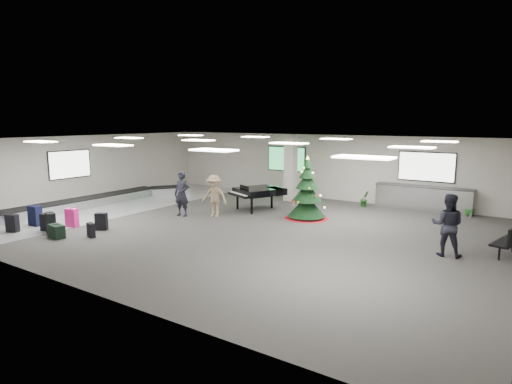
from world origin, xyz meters
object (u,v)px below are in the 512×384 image
Objects in this scene: service_counter at (423,198)px; traveler_b at (214,196)px; traveler_a at (182,194)px; pink_suitcase at (72,218)px; bench at (511,238)px; christmas_tree at (307,197)px; baggage_carousel at (104,200)px; potted_plant_right at (469,207)px; potted_plant_left at (364,199)px; traveler_bench at (448,225)px; grand_piano at (257,192)px.

traveler_b is (-6.83, -5.94, 0.32)m from service_counter.
traveler_a is 1.07× the size of traveler_b.
bench is (13.78, 4.89, 0.19)m from pink_suitcase.
christmas_tree is 1.48× the size of traveler_b.
baggage_carousel is at bearing 174.37° from traveler_a.
potted_plant_right is (9.88, 6.41, -0.53)m from traveler_a.
potted_plant_right is (14.69, 6.58, 0.18)m from baggage_carousel.
christmas_tree is (9.29, 2.61, 0.66)m from baggage_carousel.
christmas_tree is 6.72m from potted_plant_right.
bench is at bearing -38.06° from potted_plant_left.
service_counter is 2.57× the size of bench.
baggage_carousel is 16.10m from potted_plant_right.
traveler_bench is (12.20, 3.94, 0.57)m from pink_suitcase.
christmas_tree is at bearing 19.03° from grand_piano.
christmas_tree reaches higher than baggage_carousel.
traveler_a is at bearing -165.40° from traveler_b.
christmas_tree is 3.27× the size of potted_plant_right.
potted_plant_left is (1.15, 3.55, -0.50)m from christmas_tree.
traveler_a is at bearing -4.74° from traveler_bench.
grand_piano is at bearing -22.84° from traveler_bench.
traveler_b is 6.97m from potted_plant_left.
grand_piano is at bearing -154.97° from potted_plant_right.
service_counter is at bearing -78.61° from traveler_bench.
service_counter is 2.35× the size of traveler_b.
christmas_tree is 3.76m from potted_plant_left.
potted_plant_right is at bearing 122.16° from bench.
potted_plant_left is at bearing 155.23° from bench.
traveler_a reaches higher than pink_suitcase.
christmas_tree is 7.25m from bench.
potted_plant_right is at bearing 5.75° from potted_plant_left.
traveler_bench reaches higher than pink_suitcase.
traveler_a is at bearing 2.05° from baggage_carousel.
traveler_a is at bearing 46.29° from pink_suitcase.
bench is at bearing -1.41° from traveler_a.
traveler_bench is (14.87, 0.50, 0.71)m from baggage_carousel.
potted_plant_right reaches higher than pink_suitcase.
christmas_tree reaches higher than traveler_a.
service_counter is 2.20× the size of traveler_bench.
traveler_a is at bearing -133.25° from potted_plant_left.
service_counter is at bearing 13.52° from potted_plant_left.
potted_plant_right is at bearing -94.95° from traveler_bench.
christmas_tree is 1.38× the size of traveler_a.
potted_plant_right is (7.96, 3.72, -0.43)m from grand_piano.
service_counter is 6.56m from traveler_bench.
traveler_a is 2.37× the size of potted_plant_right.
baggage_carousel is 4.86m from traveler_a.
service_counter is 5.47× the size of potted_plant_left.
traveler_a reaches higher than potted_plant_left.
baggage_carousel is at bearing -149.47° from potted_plant_left.
traveler_a is at bearing -160.43° from bench.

